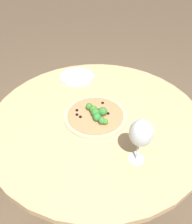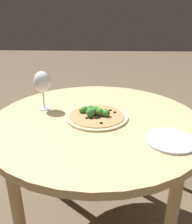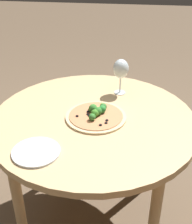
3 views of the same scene
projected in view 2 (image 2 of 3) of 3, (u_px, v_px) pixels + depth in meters
dining_table at (97, 133)px, 1.22m from camera, size 1.01×1.01×0.73m
pizza at (95, 115)px, 1.19m from camera, size 0.30×0.30×0.06m
wine_glass at (42, 82)px, 1.24m from camera, size 0.09×0.09×0.20m
plate_near at (171, 140)px, 0.99m from camera, size 0.20×0.20×0.01m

